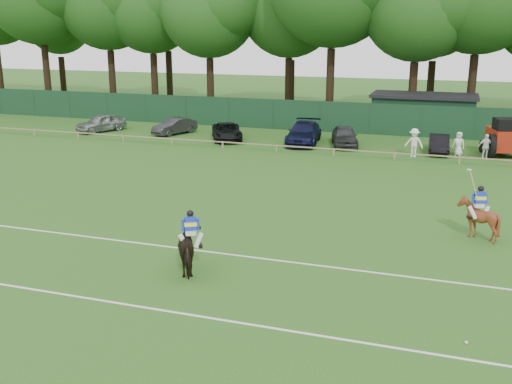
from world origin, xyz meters
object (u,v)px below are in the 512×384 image
at_px(sedan_grey, 174,126).
at_px(tractor, 502,138).
at_px(estate_black, 439,144).
at_px(utility_shed, 423,112).
at_px(sedan_silver, 101,123).
at_px(sedan_navy, 304,133).
at_px(suv_black, 227,132).
at_px(spectator_mid, 486,147).
at_px(spectator_left, 414,143).
at_px(spectator_right, 459,144).
at_px(horse_chestnut, 478,219).
at_px(horse_dark, 191,248).
at_px(polo_ball, 466,342).
at_px(hatch_grey, 345,136).

height_order(sedan_grey, tractor, tractor).
bearing_deg(estate_black, utility_shed, 97.40).
height_order(sedan_silver, utility_shed, utility_shed).
bearing_deg(sedan_navy, utility_shed, 40.69).
height_order(estate_black, utility_shed, utility_shed).
bearing_deg(suv_black, spectator_mid, -28.29).
height_order(sedan_navy, spectator_left, spectator_left).
bearing_deg(spectator_right, suv_black, -166.77).
height_order(sedan_silver, suv_black, sedan_silver).
relative_size(horse_chestnut, spectator_right, 1.03).
bearing_deg(sedan_grey, sedan_navy, 18.68).
relative_size(suv_black, sedan_navy, 0.85).
relative_size(horse_chestnut, utility_shed, 0.20).
bearing_deg(horse_dark, polo_ball, 136.13).
bearing_deg(sedan_navy, tractor, -6.88).
height_order(spectator_right, polo_ball, spectator_right).
bearing_deg(polo_ball, sedan_grey, 129.02).
bearing_deg(spectator_right, tractor, 30.62).
bearing_deg(horse_dark, tractor, -145.67).
distance_m(polo_ball, utility_shed, 35.34).
distance_m(hatch_grey, spectator_left, 5.46).
height_order(hatch_grey, spectator_right, spectator_right).
bearing_deg(spectator_right, estate_black, 170.35).
relative_size(horse_chestnut, spectator_mid, 0.99).
xyz_separation_m(horse_dark, tractor, (11.56, 24.22, 0.36)).
relative_size(sedan_silver, sedan_grey, 1.09).
distance_m(horse_dark, spectator_mid, 25.13).
distance_m(polo_ball, tractor, 26.61).
xyz_separation_m(horse_dark, sedan_navy, (-2.02, 24.44, -0.08)).
bearing_deg(horse_dark, sedan_grey, -93.01).
height_order(estate_black, tractor, tractor).
height_order(horse_dark, suv_black, horse_dark).
height_order(spectator_left, polo_ball, spectator_left).
relative_size(estate_black, utility_shed, 0.45).
relative_size(spectator_mid, tractor, 0.49).
relative_size(estate_black, tractor, 1.08).
bearing_deg(sedan_grey, hatch_grey, 19.21).
height_order(horse_dark, hatch_grey, horse_dark).
relative_size(horse_dark, suv_black, 0.44).
xyz_separation_m(polo_ball, utility_shed, (-3.32, 35.15, 1.49)).
xyz_separation_m(hatch_grey, polo_ball, (8.26, -26.67, -0.68)).
relative_size(horse_dark, horse_chestnut, 1.22).
bearing_deg(hatch_grey, horse_chestnut, -78.74).
height_order(estate_black, spectator_right, spectator_right).
height_order(sedan_silver, sedan_navy, sedan_navy).
height_order(horse_chestnut, sedan_silver, horse_chestnut).
bearing_deg(spectator_left, tractor, 31.75).
bearing_deg(tractor, spectator_left, -175.31).
xyz_separation_m(sedan_navy, estate_black, (9.59, -0.39, -0.17)).
relative_size(suv_black, spectator_left, 2.42).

